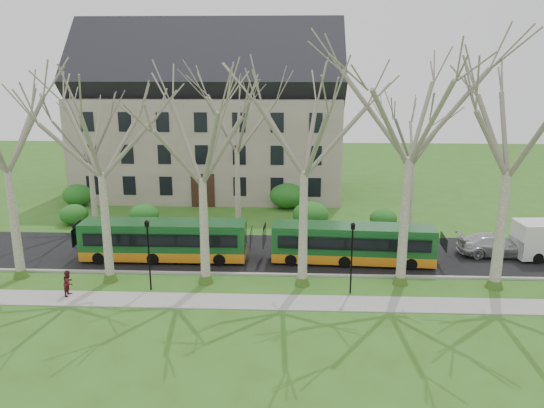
{
  "coord_description": "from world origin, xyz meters",
  "views": [
    {
      "loc": [
        2.57,
        -30.27,
        13.32
      ],
      "look_at": [
        1.16,
        3.0,
        4.37
      ],
      "focal_mm": 35.0,
      "sensor_mm": 36.0,
      "label": 1
    }
  ],
  "objects_px": {
    "bus_follow": "(353,243)",
    "sedan": "(497,245)",
    "pedestrian_b": "(69,283)",
    "bus_lead": "(164,240)"
  },
  "relations": [
    {
      "from": "bus_lead",
      "to": "sedan",
      "type": "relative_size",
      "value": 2.1
    },
    {
      "from": "sedan",
      "to": "bus_lead",
      "type": "bearing_deg",
      "value": 94.86
    },
    {
      "from": "bus_follow",
      "to": "sedan",
      "type": "bearing_deg",
      "value": 12.76
    },
    {
      "from": "bus_lead",
      "to": "bus_follow",
      "type": "distance_m",
      "value": 12.91
    },
    {
      "from": "bus_follow",
      "to": "sedan",
      "type": "xyz_separation_m",
      "value": [
        10.33,
        1.78,
        -0.58
      ]
    },
    {
      "from": "bus_follow",
      "to": "pedestrian_b",
      "type": "height_order",
      "value": "bus_follow"
    },
    {
      "from": "sedan",
      "to": "pedestrian_b",
      "type": "bearing_deg",
      "value": 106.38
    },
    {
      "from": "bus_follow",
      "to": "sedan",
      "type": "height_order",
      "value": "bus_follow"
    },
    {
      "from": "bus_lead",
      "to": "pedestrian_b",
      "type": "xyz_separation_m",
      "value": [
        -4.23,
        -6.04,
        -0.64
      ]
    },
    {
      "from": "sedan",
      "to": "pedestrian_b",
      "type": "height_order",
      "value": "sedan"
    }
  ]
}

